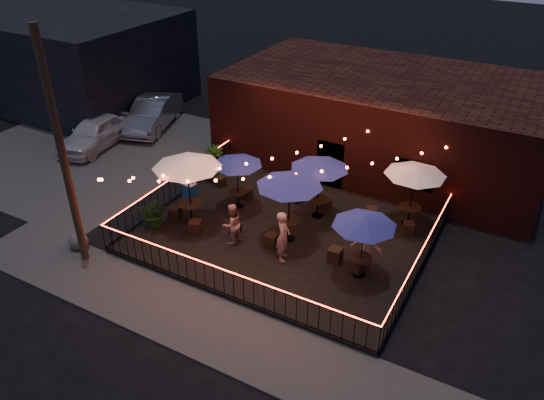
{
  "coord_description": "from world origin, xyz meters",
  "views": [
    {
      "loc": [
        7.47,
        -12.38,
        11.19
      ],
      "look_at": [
        -0.61,
        2.16,
        1.29
      ],
      "focal_mm": 35.0,
      "sensor_mm": 36.0,
      "label": 1
    }
  ],
  "objects_px": {
    "cafe_table_0": "(187,163)",
    "cooler": "(189,191)",
    "utility_pole": "(62,155)",
    "cafe_table_1": "(237,162)",
    "cafe_table_5": "(416,171)",
    "boulder": "(78,241)",
    "cafe_table_4": "(364,222)",
    "cafe_table_3": "(319,165)",
    "cafe_table_2": "(290,182)"
  },
  "relations": [
    {
      "from": "cafe_table_0",
      "to": "cooler",
      "type": "distance_m",
      "value": 2.78
    },
    {
      "from": "utility_pole",
      "to": "cafe_table_1",
      "type": "distance_m",
      "value": 6.37
    },
    {
      "from": "cafe_table_5",
      "to": "cooler",
      "type": "height_order",
      "value": "cafe_table_5"
    },
    {
      "from": "cafe_table_0",
      "to": "boulder",
      "type": "bearing_deg",
      "value": -129.83
    },
    {
      "from": "cafe_table_1",
      "to": "cafe_table_5",
      "type": "distance_m",
      "value": 6.6
    },
    {
      "from": "cafe_table_5",
      "to": "cafe_table_0",
      "type": "bearing_deg",
      "value": -151.46
    },
    {
      "from": "cafe_table_4",
      "to": "cooler",
      "type": "distance_m",
      "value": 8.08
    },
    {
      "from": "cafe_table_1",
      "to": "cafe_table_4",
      "type": "xyz_separation_m",
      "value": [
        5.77,
        -1.73,
        0.07
      ]
    },
    {
      "from": "cafe_table_3",
      "to": "cafe_table_1",
      "type": "bearing_deg",
      "value": -163.72
    },
    {
      "from": "cafe_table_5",
      "to": "boulder",
      "type": "bearing_deg",
      "value": -144.26
    },
    {
      "from": "cafe_table_1",
      "to": "boulder",
      "type": "relative_size",
      "value": 2.92
    },
    {
      "from": "utility_pole",
      "to": "cooler",
      "type": "height_order",
      "value": "utility_pole"
    },
    {
      "from": "utility_pole",
      "to": "cooler",
      "type": "xyz_separation_m",
      "value": [
        0.9,
        4.86,
        -3.47
      ]
    },
    {
      "from": "cafe_table_0",
      "to": "cooler",
      "type": "bearing_deg",
      "value": 129.1
    },
    {
      "from": "cafe_table_4",
      "to": "cafe_table_5",
      "type": "height_order",
      "value": "cafe_table_5"
    },
    {
      "from": "cafe_table_4",
      "to": "cooler",
      "type": "bearing_deg",
      "value": 170.94
    },
    {
      "from": "cafe_table_0",
      "to": "cafe_table_2",
      "type": "relative_size",
      "value": 1.0
    },
    {
      "from": "cafe_table_1",
      "to": "cooler",
      "type": "relative_size",
      "value": 3.22
    },
    {
      "from": "utility_pole",
      "to": "cafe_table_4",
      "type": "distance_m",
      "value": 9.59
    },
    {
      "from": "utility_pole",
      "to": "cafe_table_2",
      "type": "height_order",
      "value": "utility_pole"
    },
    {
      "from": "cafe_table_1",
      "to": "cafe_table_2",
      "type": "distance_m",
      "value": 3.0
    },
    {
      "from": "boulder",
      "to": "cafe_table_1",
      "type": "bearing_deg",
      "value": 54.71
    },
    {
      "from": "cafe_table_0",
      "to": "cafe_table_2",
      "type": "height_order",
      "value": "cafe_table_0"
    },
    {
      "from": "utility_pole",
      "to": "cooler",
      "type": "distance_m",
      "value": 6.04
    },
    {
      "from": "cafe_table_0",
      "to": "cafe_table_1",
      "type": "bearing_deg",
      "value": 63.77
    },
    {
      "from": "cafe_table_0",
      "to": "boulder",
      "type": "relative_size",
      "value": 3.48
    },
    {
      "from": "cafe_table_1",
      "to": "cafe_table_0",
      "type": "bearing_deg",
      "value": -116.23
    },
    {
      "from": "utility_pole",
      "to": "cafe_table_0",
      "type": "relative_size",
      "value": 2.79
    },
    {
      "from": "cafe_table_0",
      "to": "cafe_table_4",
      "type": "distance_m",
      "value": 6.7
    },
    {
      "from": "cafe_table_0",
      "to": "boulder",
      "type": "distance_m",
      "value": 4.74
    },
    {
      "from": "cafe_table_0",
      "to": "cafe_table_3",
      "type": "relative_size",
      "value": 1.18
    },
    {
      "from": "cafe_table_5",
      "to": "boulder",
      "type": "height_order",
      "value": "cafe_table_5"
    },
    {
      "from": "cafe_table_0",
      "to": "cafe_table_5",
      "type": "distance_m",
      "value": 8.19
    },
    {
      "from": "cafe_table_1",
      "to": "cafe_table_3",
      "type": "bearing_deg",
      "value": 16.28
    },
    {
      "from": "cafe_table_4",
      "to": "cafe_table_1",
      "type": "bearing_deg",
      "value": 163.33
    },
    {
      "from": "cafe_table_1",
      "to": "cooler",
      "type": "xyz_separation_m",
      "value": [
        -2.03,
        -0.48,
        -1.62
      ]
    },
    {
      "from": "cafe_table_0",
      "to": "cooler",
      "type": "height_order",
      "value": "cafe_table_0"
    },
    {
      "from": "cafe_table_0",
      "to": "cafe_table_3",
      "type": "distance_m",
      "value": 4.82
    },
    {
      "from": "cafe_table_1",
      "to": "boulder",
      "type": "distance_m",
      "value": 6.41
    },
    {
      "from": "utility_pole",
      "to": "boulder",
      "type": "height_order",
      "value": "utility_pole"
    },
    {
      "from": "utility_pole",
      "to": "cafe_table_5",
      "type": "xyz_separation_m",
      "value": [
        9.2,
        7.4,
        -1.6
      ]
    },
    {
      "from": "cafe_table_2",
      "to": "cafe_table_4",
      "type": "relative_size",
      "value": 1.17
    },
    {
      "from": "cafe_table_1",
      "to": "utility_pole",
      "type": "bearing_deg",
      "value": -118.71
    },
    {
      "from": "utility_pole",
      "to": "cafe_table_5",
      "type": "distance_m",
      "value": 11.92
    },
    {
      "from": "cafe_table_1",
      "to": "cafe_table_2",
      "type": "bearing_deg",
      "value": -20.3
    },
    {
      "from": "cafe_table_0",
      "to": "cafe_table_2",
      "type": "xyz_separation_m",
      "value": [
        3.71,
        0.82,
        -0.17
      ]
    },
    {
      "from": "cafe_table_1",
      "to": "cafe_table_2",
      "type": "xyz_separation_m",
      "value": [
        2.79,
        -1.03,
        0.36
      ]
    },
    {
      "from": "utility_pole",
      "to": "cafe_table_4",
      "type": "relative_size",
      "value": 3.28
    },
    {
      "from": "cafe_table_2",
      "to": "cafe_table_5",
      "type": "height_order",
      "value": "cafe_table_2"
    },
    {
      "from": "cafe_table_5",
      "to": "cooler",
      "type": "bearing_deg",
      "value": -163.0
    }
  ]
}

